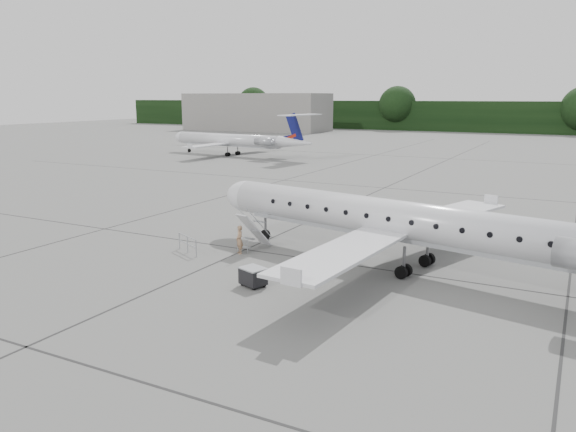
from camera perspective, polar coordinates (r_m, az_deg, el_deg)
The scene contains 9 objects.
ground at distance 28.21m, azimuth 3.85°, elevation -6.82°, with size 320.00×320.00×0.00m, color slate.
treeline at distance 154.91m, azimuth 24.10°, elevation 9.10°, with size 260.00×4.00×8.00m, color black.
terminal_building at distance 156.89m, azimuth -3.27°, elevation 10.50°, with size 40.00×14.00×10.00m, color slate.
main_regional_jet at distance 30.30m, azimuth 11.41°, elevation 1.50°, with size 28.76×20.71×7.38m, color silver, non-canonical shape.
airstair at distance 34.01m, azimuth -3.46°, elevation -1.50°, with size 0.85×2.25×2.31m, color silver, non-canonical shape.
passenger at distance 33.20m, azimuth -4.95°, elevation -2.41°, with size 0.62×0.41×1.69m, color #9A7354.
safety_railing at distance 33.85m, azimuth -10.17°, elevation -2.88°, with size 2.20×0.08×1.00m, color #989CA1, non-canonical shape.
baggage_cart at distance 27.59m, azimuth -3.57°, elevation -6.15°, with size 1.16×0.94×1.01m, color black, non-canonical shape.
bg_regional_left at distance 89.85m, azimuth -6.13°, elevation 8.30°, with size 25.75×18.54×6.75m, color silver, non-canonical shape.
Camera 1 is at (10.75, -24.45, 9.09)m, focal length 35.00 mm.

